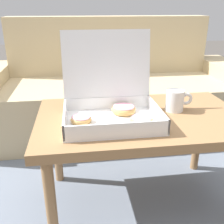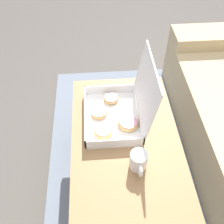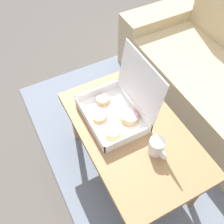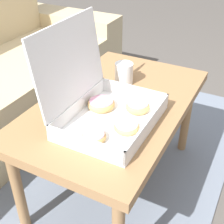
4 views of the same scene
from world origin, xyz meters
TOP-DOWN VIEW (x-y plane):
  - ground_plane at (0.00, 0.00)m, footprint 12.00×12.00m
  - area_rug at (0.00, 0.30)m, footprint 2.20×1.83m
  - coffee_table at (0.00, -0.12)m, footprint 0.93×0.57m
  - pastry_box at (-0.13, -0.14)m, footprint 0.40×0.35m
  - coffee_mug at (0.17, -0.08)m, footprint 0.13×0.08m

SIDE VIEW (x-z plane):
  - ground_plane at x=0.00m, z-range 0.00..0.00m
  - area_rug at x=0.00m, z-range 0.00..0.01m
  - coffee_table at x=0.00m, z-range 0.19..0.66m
  - coffee_mug at x=0.17m, z-range 0.48..0.58m
  - pastry_box at x=-0.13m, z-range 0.36..0.73m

